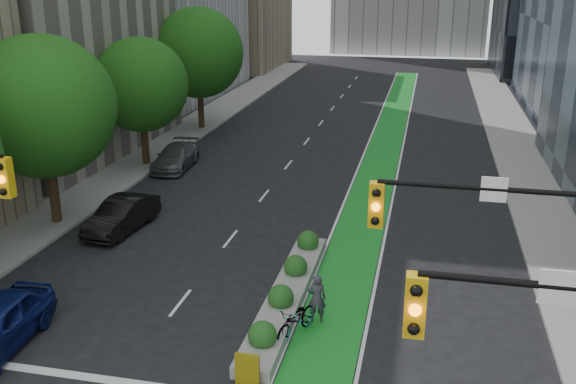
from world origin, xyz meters
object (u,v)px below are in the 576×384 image
at_px(bicycle, 296,320).
at_px(parked_car_left_far, 176,157).
at_px(median_planter, 287,291).
at_px(parked_car_left_mid, 122,215).
at_px(cyclist, 317,298).

bearing_deg(bicycle, parked_car_left_far, 143.00).
xyz_separation_m(median_planter, parked_car_left_far, (-10.21, 14.83, 0.33)).
distance_m(bicycle, parked_car_left_mid, 12.02).
xyz_separation_m(cyclist, parked_car_left_far, (-11.49, 16.08, -0.17)).
distance_m(cyclist, parked_car_left_mid, 11.84).
relative_size(cyclist, parked_car_left_mid, 0.39).
xyz_separation_m(cyclist, parked_car_left_mid, (-10.12, 6.15, -0.13)).
relative_size(median_planter, bicycle, 4.75).
bearing_deg(cyclist, parked_car_left_mid, -45.18).
xyz_separation_m(median_planter, parked_car_left_mid, (-8.83, 4.90, 0.37)).
relative_size(median_planter, cyclist, 5.90).
relative_size(bicycle, parked_car_left_mid, 0.48).
bearing_deg(median_planter, parked_car_left_mid, 150.98).
distance_m(median_planter, parked_car_left_mid, 10.11).
bearing_deg(median_planter, parked_car_left_far, 124.54).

